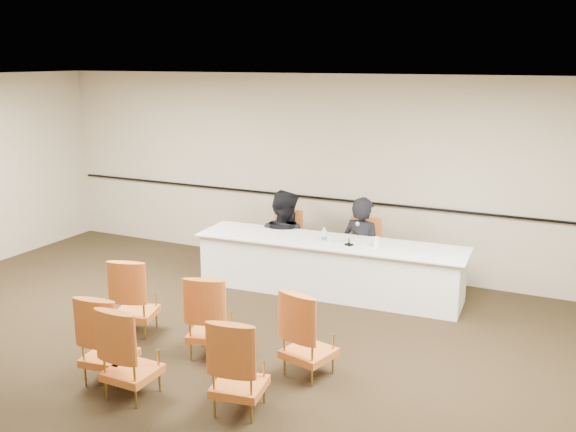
% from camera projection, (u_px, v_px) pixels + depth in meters
% --- Properties ---
extents(floor, '(10.00, 10.00, 0.00)m').
position_uv_depth(floor, '(190.00, 374.00, 6.72)').
color(floor, black).
rests_on(floor, ground).
extents(ceiling, '(10.00, 10.00, 0.00)m').
position_uv_depth(ceiling, '(178.00, 82.00, 6.00)').
color(ceiling, white).
rests_on(ceiling, ground).
extents(wall_back, '(10.00, 0.04, 3.00)m').
position_uv_depth(wall_back, '(333.00, 173.00, 9.86)').
color(wall_back, beige).
rests_on(wall_back, ground).
extents(wall_rail, '(9.80, 0.04, 0.03)m').
position_uv_depth(wall_rail, '(332.00, 199.00, 9.92)').
color(wall_rail, black).
rests_on(wall_rail, wall_back).
extents(panel_table, '(3.83, 1.08, 0.76)m').
position_uv_depth(panel_table, '(329.00, 267.00, 8.98)').
color(panel_table, white).
rests_on(panel_table, ground).
extents(panelist_main, '(0.72, 0.56, 1.76)m').
position_uv_depth(panelist_main, '(362.00, 256.00, 9.35)').
color(panelist_main, black).
rests_on(panelist_main, ground).
extents(panelist_main_chair, '(0.53, 0.53, 0.95)m').
position_uv_depth(panelist_main_chair, '(362.00, 252.00, 9.34)').
color(panelist_main_chair, orange).
rests_on(panelist_main_chair, ground).
extents(panelist_second, '(1.02, 0.86, 1.86)m').
position_uv_depth(panelist_second, '(284.00, 249.00, 9.82)').
color(panelist_second, black).
rests_on(panelist_second, ground).
extents(panelist_second_chair, '(0.53, 0.53, 0.95)m').
position_uv_depth(panelist_second_chair, '(284.00, 243.00, 9.80)').
color(panelist_second_chair, orange).
rests_on(panelist_second_chair, ground).
extents(papers, '(0.35, 0.29, 0.00)m').
position_uv_depth(papers, '(371.00, 245.00, 8.66)').
color(papers, white).
rests_on(papers, panel_table).
extents(microphone, '(0.18, 0.24, 0.31)m').
position_uv_depth(microphone, '(349.00, 234.00, 8.63)').
color(microphone, black).
rests_on(microphone, panel_table).
extents(water_bottle, '(0.08, 0.08, 0.21)m').
position_uv_depth(water_bottle, '(324.00, 235.00, 8.80)').
color(water_bottle, '#17817C').
rests_on(water_bottle, panel_table).
extents(drinking_glass, '(0.08, 0.08, 0.10)m').
position_uv_depth(drinking_glass, '(329.00, 239.00, 8.81)').
color(drinking_glass, silver).
rests_on(drinking_glass, panel_table).
extents(coffee_cup, '(0.11, 0.11, 0.14)m').
position_uv_depth(coffee_cup, '(376.00, 242.00, 8.56)').
color(coffee_cup, white).
rests_on(coffee_cup, panel_table).
extents(aud_chair_front_left, '(0.61, 0.61, 0.95)m').
position_uv_depth(aud_chair_front_left, '(135.00, 295.00, 7.64)').
color(aud_chair_front_left, orange).
rests_on(aud_chair_front_left, ground).
extents(aud_chair_front_mid, '(0.61, 0.61, 0.95)m').
position_uv_depth(aud_chair_front_mid, '(211.00, 315.00, 7.06)').
color(aud_chair_front_mid, orange).
rests_on(aud_chair_front_mid, ground).
extents(aud_chair_front_right, '(0.60, 0.60, 0.95)m').
position_uv_depth(aud_chair_front_right, '(309.00, 333.00, 6.60)').
color(aud_chair_front_right, orange).
rests_on(aud_chair_front_right, ground).
extents(aud_chair_back_left, '(0.56, 0.56, 0.95)m').
position_uv_depth(aud_chair_back_left, '(108.00, 337.00, 6.50)').
color(aud_chair_back_left, orange).
rests_on(aud_chair_back_left, ground).
extents(aud_chair_back_mid, '(0.51, 0.51, 0.95)m').
position_uv_depth(aud_chair_back_mid, '(131.00, 351.00, 6.19)').
color(aud_chair_back_mid, orange).
rests_on(aud_chair_back_mid, ground).
extents(aud_chair_back_right, '(0.57, 0.57, 0.95)m').
position_uv_depth(aud_chair_back_right, '(239.00, 364.00, 5.92)').
color(aud_chair_back_right, orange).
rests_on(aud_chair_back_right, ground).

